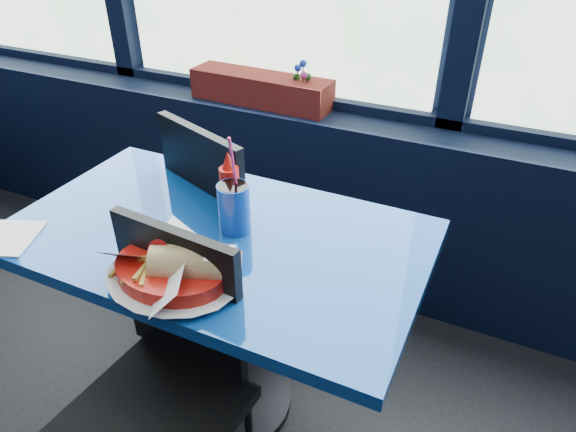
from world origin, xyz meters
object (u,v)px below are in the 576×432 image
at_px(near_table, 220,281).
at_px(planter_box, 261,89).
at_px(chair_near_back, 215,218).
at_px(food_basket, 174,270).
at_px(ketchup_bottle, 230,189).
at_px(chair_near_front, 166,371).
at_px(flower_vase, 301,96).
at_px(soda_cup, 234,207).

bearing_deg(near_table, planter_box, 109.25).
bearing_deg(chair_near_back, food_basket, 135.01).
xyz_separation_m(food_basket, ketchup_bottle, (-0.03, 0.33, 0.05)).
xyz_separation_m(near_table, chair_near_front, (0.03, -0.32, -0.05)).
distance_m(chair_near_back, flower_vase, 0.63).
distance_m(planter_box, flower_vase, 0.19).
height_order(chair_near_front, ketchup_bottle, ketchup_bottle).
relative_size(chair_near_back, flower_vase, 4.66).
bearing_deg(food_basket, flower_vase, 101.30).
bearing_deg(soda_cup, near_table, -141.43).
xyz_separation_m(flower_vase, food_basket, (0.14, -1.09, -0.07)).
bearing_deg(food_basket, soda_cup, 90.46).
height_order(planter_box, flower_vase, flower_vase).
xyz_separation_m(chair_near_front, planter_box, (-0.33, 1.18, 0.35)).
bearing_deg(soda_cup, food_basket, -93.33).
bearing_deg(ketchup_bottle, food_basket, -84.76).
distance_m(near_table, chair_near_back, 0.39).
height_order(chair_near_back, flower_vase, flower_vase).
bearing_deg(flower_vase, ketchup_bottle, -81.53).
relative_size(near_table, flower_vase, 5.86).
xyz_separation_m(flower_vase, ketchup_bottle, (0.11, -0.76, -0.02)).
xyz_separation_m(planter_box, food_basket, (0.33, -1.10, -0.07)).
height_order(ketchup_bottle, soda_cup, soda_cup).
distance_m(near_table, planter_box, 0.96).
xyz_separation_m(chair_near_back, planter_box, (-0.08, 0.54, 0.31)).
xyz_separation_m(chair_near_back, ketchup_bottle, (0.22, -0.23, 0.30)).
height_order(planter_box, ketchup_bottle, ketchup_bottle).
bearing_deg(flower_vase, near_table, -82.52).
bearing_deg(planter_box, near_table, -68.83).
relative_size(chair_near_back, soda_cup, 3.11).
bearing_deg(chair_near_front, soda_cup, 91.79).
bearing_deg(food_basket, chair_near_front, -88.22).
relative_size(food_basket, soda_cup, 1.06).
relative_size(chair_near_back, food_basket, 2.92).
relative_size(planter_box, food_basket, 1.90).
distance_m(near_table, ketchup_bottle, 0.29).
height_order(food_basket, ketchup_bottle, ketchup_bottle).
bearing_deg(chair_near_front, food_basket, 92.79).
height_order(chair_near_back, planter_box, chair_near_back).
bearing_deg(near_table, chair_near_back, 124.20).
bearing_deg(soda_cup, ketchup_bottle, 128.80).
height_order(planter_box, food_basket, planter_box).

